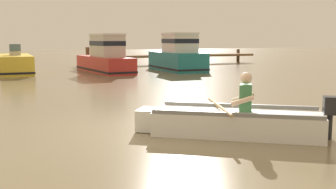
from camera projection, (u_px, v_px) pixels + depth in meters
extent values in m
plane|color=#7A6B4C|center=(165.00, 129.00, 8.28)|extent=(120.00, 120.00, 0.00)
cube|color=brown|center=(171.00, 56.00, 29.12)|extent=(12.97, 1.50, 0.16)
cylinder|color=brown|center=(88.00, 57.00, 26.03)|extent=(0.24, 0.24, 1.28)
cylinder|color=brown|center=(167.00, 55.00, 29.75)|extent=(0.24, 0.24, 1.27)
cylinder|color=brown|center=(238.00, 56.00, 32.23)|extent=(0.24, 0.24, 1.00)
cube|color=white|center=(237.00, 123.00, 7.82)|extent=(3.14, 2.74, 0.44)
cube|color=white|center=(149.00, 119.00, 8.20)|extent=(0.68, 0.72, 0.42)
cube|color=gray|center=(236.00, 115.00, 7.29)|extent=(2.48, 1.89, 0.08)
cube|color=gray|center=(239.00, 106.00, 8.28)|extent=(2.48, 1.89, 0.08)
cube|color=white|center=(243.00, 114.00, 7.77)|extent=(0.83, 0.98, 0.06)
cylinder|color=black|center=(329.00, 124.00, 7.45)|extent=(0.14, 0.14, 0.54)
cube|color=black|center=(331.00, 105.00, 7.40)|extent=(0.36, 0.37, 0.32)
cube|color=#3F7F4C|center=(246.00, 98.00, 7.72)|extent=(0.38, 0.40, 0.52)
sphere|color=beige|center=(246.00, 78.00, 7.67)|extent=(0.22, 0.22, 0.22)
cylinder|color=beige|center=(242.00, 101.00, 7.52)|extent=(0.39, 0.33, 0.23)
cylinder|color=beige|center=(243.00, 98.00, 7.95)|extent=(0.39, 0.33, 0.23)
cylinder|color=tan|center=(219.00, 107.00, 8.00)|extent=(0.70, 1.91, 0.06)
cube|color=gold|center=(15.00, 64.00, 21.90)|extent=(1.71, 5.09, 0.96)
cube|color=black|center=(16.00, 70.00, 21.94)|extent=(1.75, 5.13, 0.10)
cube|color=beige|center=(15.00, 51.00, 21.46)|extent=(0.56, 0.52, 0.44)
cube|color=slate|center=(15.00, 48.00, 21.20)|extent=(0.55, 0.06, 0.36)
cube|color=#B72D28|center=(104.00, 64.00, 22.59)|extent=(1.92, 5.54, 0.84)
cube|color=black|center=(104.00, 69.00, 22.63)|extent=(1.96, 5.58, 0.10)
cube|color=beige|center=(107.00, 46.00, 22.03)|extent=(1.35, 2.37, 1.16)
cube|color=black|center=(107.00, 43.00, 22.01)|extent=(1.39, 2.40, 0.24)
cube|color=white|center=(107.00, 34.00, 21.95)|extent=(1.42, 2.48, 0.08)
cube|color=#1E727A|center=(177.00, 61.00, 23.61)|extent=(1.98, 4.66, 1.04)
cube|color=black|center=(177.00, 67.00, 23.65)|extent=(2.02, 4.70, 0.10)
cube|color=silver|center=(180.00, 43.00, 23.09)|extent=(1.48, 1.98, 1.03)
cube|color=black|center=(180.00, 41.00, 23.07)|extent=(1.51, 2.01, 0.24)
cube|color=white|center=(180.00, 33.00, 23.01)|extent=(1.56, 2.08, 0.08)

